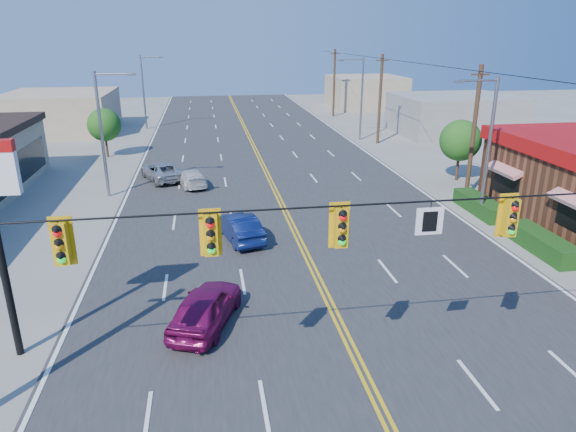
{
  "coord_description": "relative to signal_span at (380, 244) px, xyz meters",
  "views": [
    {
      "loc": [
        -4.5,
        -11.89,
        10.07
      ],
      "look_at": [
        -0.94,
        10.06,
        2.2
      ],
      "focal_mm": 32.0,
      "sensor_mm": 36.0,
      "label": 1
    }
  ],
  "objects": [
    {
      "name": "ground",
      "position": [
        0.12,
        0.0,
        -4.89
      ],
      "size": [
        160.0,
        160.0,
        0.0
      ],
      "primitive_type": "plane",
      "color": "gray",
      "rests_on": "ground"
    },
    {
      "name": "road",
      "position": [
        0.12,
        20.0,
        -4.86
      ],
      "size": [
        20.0,
        120.0,
        0.06
      ],
      "primitive_type": "cube",
      "color": "#2D2D30",
      "rests_on": "ground"
    },
    {
      "name": "signal_span",
      "position": [
        0.0,
        0.0,
        0.0
      ],
      "size": [
        24.32,
        0.34,
        9.0
      ],
      "color": "#47301E",
      "rests_on": "ground"
    },
    {
      "name": "streetlight_se",
      "position": [
        10.91,
        14.0,
        -0.37
      ],
      "size": [
        2.55,
        0.25,
        8.0
      ],
      "color": "gray",
      "rests_on": "ground"
    },
    {
      "name": "streetlight_ne",
      "position": [
        10.91,
        38.0,
        -0.37
      ],
      "size": [
        2.55,
        0.25,
        8.0
      ],
      "color": "gray",
      "rests_on": "ground"
    },
    {
      "name": "streetlight_sw",
      "position": [
        -10.67,
        22.0,
        -0.37
      ],
      "size": [
        2.55,
        0.25,
        8.0
      ],
      "color": "gray",
      "rests_on": "ground"
    },
    {
      "name": "streetlight_nw",
      "position": [
        -10.67,
        48.0,
        -0.37
      ],
      "size": [
        2.55,
        0.25,
        8.0
      ],
      "color": "gray",
      "rests_on": "ground"
    },
    {
      "name": "utility_pole_near",
      "position": [
        12.32,
        18.0,
        -0.69
      ],
      "size": [
        0.28,
        0.28,
        8.4
      ],
      "primitive_type": "cylinder",
      "color": "#47301E",
      "rests_on": "ground"
    },
    {
      "name": "utility_pole_mid",
      "position": [
        12.32,
        36.0,
        -0.69
      ],
      "size": [
        0.28,
        0.28,
        8.4
      ],
      "primitive_type": "cylinder",
      "color": "#47301E",
      "rests_on": "ground"
    },
    {
      "name": "utility_pole_far",
      "position": [
        12.32,
        54.0,
        -0.69
      ],
      "size": [
        0.28,
        0.28,
        8.4
      ],
      "primitive_type": "cylinder",
      "color": "#47301E",
      "rests_on": "ground"
    },
    {
      "name": "tree_kfc_rear",
      "position": [
        13.62,
        22.0,
        -1.95
      ],
      "size": [
        2.94,
        2.94,
        4.41
      ],
      "color": "#47301E",
      "rests_on": "ground"
    },
    {
      "name": "tree_west",
      "position": [
        -12.88,
        34.0,
        -2.09
      ],
      "size": [
        2.8,
        2.8,
        4.2
      ],
      "color": "#47301E",
      "rests_on": "ground"
    },
    {
      "name": "bld_east_mid",
      "position": [
        22.12,
        40.0,
        -2.89
      ],
      "size": [
        12.0,
        10.0,
        4.0
      ],
      "primitive_type": "cube",
      "color": "gray",
      "rests_on": "ground"
    },
    {
      "name": "bld_west_far",
      "position": [
        -19.88,
        48.0,
        -2.79
      ],
      "size": [
        11.0,
        12.0,
        4.2
      ],
      "primitive_type": "cube",
      "color": "tan",
      "rests_on": "ground"
    },
    {
      "name": "bld_east_far",
      "position": [
        19.12,
        62.0,
        -2.69
      ],
      "size": [
        10.0,
        10.0,
        4.4
      ],
      "primitive_type": "cube",
      "color": "tan",
      "rests_on": "ground"
    },
    {
      "name": "car_magenta",
      "position": [
        -4.7,
        4.77,
        -4.16
      ],
      "size": [
        3.11,
        4.6,
        1.46
      ],
      "primitive_type": "imported",
      "rotation": [
        0.0,
        0.0,
        2.78
      ],
      "color": "maroon",
      "rests_on": "ground"
    },
    {
      "name": "car_blue",
      "position": [
        -2.89,
        12.83,
        -4.2
      ],
      "size": [
        2.41,
        4.39,
        1.37
      ],
      "primitive_type": "imported",
      "rotation": [
        0.0,
        0.0,
        3.38
      ],
      "color": "#0D194C",
      "rests_on": "ground"
    },
    {
      "name": "car_white",
      "position": [
        -5.5,
        23.44,
        -4.3
      ],
      "size": [
        2.54,
        4.29,
        1.16
      ],
      "primitive_type": "imported",
      "rotation": [
        0.0,
        0.0,
        3.38
      ],
      "color": "silver",
      "rests_on": "ground"
    },
    {
      "name": "car_silver",
      "position": [
        -7.65,
        25.36,
        -4.23
      ],
      "size": [
        3.73,
        5.18,
        1.31
      ],
      "primitive_type": "imported",
      "rotation": [
        0.0,
        0.0,
        3.51
      ],
      "color": "#AFAFB5",
      "rests_on": "ground"
    }
  ]
}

